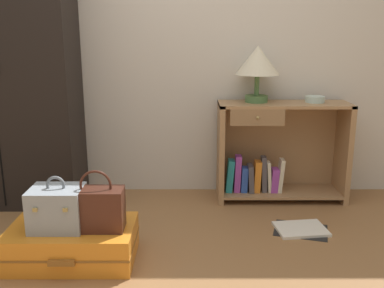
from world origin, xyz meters
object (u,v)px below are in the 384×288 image
table_lamp (257,63)px  train_case (57,208)px  suitcase_large (72,243)px  handbag (96,208)px  open_book_on_floor (300,229)px  bookshelf (275,152)px  wardrobe (4,66)px  bowl (314,99)px

table_lamp → train_case: 1.76m
suitcase_large → train_case: 0.23m
table_lamp → handbag: (-1.01, -1.04, -0.72)m
table_lamp → suitcase_large: size_ratio=0.59×
open_book_on_floor → table_lamp: bearing=110.5°
train_case → open_book_on_floor: bearing=15.3°
bookshelf → suitcase_large: 1.68m
open_book_on_floor → wardrobe: bearing=165.5°
bookshelf → open_book_on_floor: 0.71m
table_lamp → bookshelf: bearing=-6.7°
bowl → handbag: (-1.45, -1.02, -0.45)m
train_case → open_book_on_floor: 1.55m
wardrobe → open_book_on_floor: (2.07, -0.54, -1.03)m
table_lamp → bowl: (0.44, -0.01, -0.27)m
bowl → bookshelf: bearing=-178.5°
train_case → wardrobe: bearing=122.9°
suitcase_large → train_case: size_ratio=2.33×
bookshelf → train_case: size_ratio=3.22×
bookshelf → wardrobe: bearing=-178.0°
table_lamp → suitcase_large: 1.81m
table_lamp → handbag: 1.62m
suitcase_large → handbag: (0.16, -0.03, 0.23)m
wardrobe → table_lamp: bearing=2.7°
wardrobe → bookshelf: bearing=2.0°
bookshelf → table_lamp: bearing=173.3°
wardrobe → table_lamp: wardrobe is taller
bowl → suitcase_large: size_ratio=0.20×
table_lamp → handbag: size_ratio=1.21×
suitcase_large → bookshelf: bearing=36.5°
table_lamp → open_book_on_floor: size_ratio=1.04×
bowl → train_case: size_ratio=0.48×
wardrobe → bookshelf: (2.00, 0.07, -0.67)m
table_lamp → handbag: bearing=-134.2°
wardrobe → open_book_on_floor: 2.37m
suitcase_large → wardrobe: bearing=126.2°
bookshelf → train_case: bookshelf is taller
bookshelf → open_book_on_floor: bookshelf is taller
table_lamp → wardrobe: bearing=-177.3°
bowl → table_lamp: bearing=178.4°
bowl → handbag: 1.83m
bowl → open_book_on_floor: 1.01m
bookshelf → bowl: bearing=1.5°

